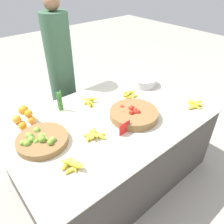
{
  "coord_description": "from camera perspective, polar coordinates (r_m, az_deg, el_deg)",
  "views": [
    {
      "loc": [
        -1.02,
        -1.21,
        1.89
      ],
      "look_at": [
        0.0,
        0.0,
        0.79
      ],
      "focal_mm": 35.0,
      "sensor_mm": 36.0,
      "label": 1
    }
  ],
  "objects": [
    {
      "name": "ground_plane",
      "position": [
        2.46,
        0.0,
        -15.28
      ],
      "size": [
        12.0,
        12.0,
        0.0
      ],
      "primitive_type": "plane",
      "color": "#ADA599"
    },
    {
      "name": "market_table",
      "position": [
        2.19,
        0.0,
        -9.04
      ],
      "size": [
        1.86,
        1.17,
        0.74
      ],
      "color": "#4C4742",
      "rests_on": "ground_plane"
    },
    {
      "name": "lime_bowl",
      "position": [
        1.75,
        -17.91,
        -6.96
      ],
      "size": [
        0.39,
        0.39,
        0.1
      ],
      "color": "olive",
      "rests_on": "market_table"
    },
    {
      "name": "tomato_basket",
      "position": [
        1.94,
        5.66,
        -0.48
      ],
      "size": [
        0.43,
        0.43,
        0.1
      ],
      "color": "olive",
      "rests_on": "market_table"
    },
    {
      "name": "orange_pile",
      "position": [
        1.99,
        -21.97,
        -1.15
      ],
      "size": [
        0.17,
        0.19,
        0.14
      ],
      "color": "orange",
      "rests_on": "market_table"
    },
    {
      "name": "metal_bowl",
      "position": [
        2.48,
        8.3,
        7.95
      ],
      "size": [
        0.28,
        0.28,
        0.09
      ],
      "color": "#B7B7BF",
      "rests_on": "market_table"
    },
    {
      "name": "price_sign",
      "position": [
        1.75,
        3.29,
        -4.17
      ],
      "size": [
        0.12,
        0.02,
        0.1
      ],
      "rotation": [
        0.0,
        0.0,
        0.08
      ],
      "color": "red",
      "rests_on": "market_table"
    },
    {
      "name": "veg_bundle",
      "position": [
        2.06,
        -13.45,
        2.78
      ],
      "size": [
        0.06,
        0.05,
        0.19
      ],
      "color": "#428438",
      "rests_on": "market_table"
    },
    {
      "name": "banana_bunch_front_right",
      "position": [
        2.23,
        20.84,
        1.9
      ],
      "size": [
        0.21,
        0.15,
        0.06
      ],
      "color": "yellow",
      "rests_on": "market_table"
    },
    {
      "name": "banana_bunch_middle_right",
      "position": [
        2.13,
        -6.06,
        2.69
      ],
      "size": [
        0.15,
        0.18,
        0.06
      ],
      "color": "yellow",
      "rests_on": "market_table"
    },
    {
      "name": "banana_bunch_middle_left",
      "position": [
        1.73,
        -4.84,
        -5.92
      ],
      "size": [
        0.19,
        0.17,
        0.06
      ],
      "color": "yellow",
      "rests_on": "market_table"
    },
    {
      "name": "banana_bunch_front_left",
      "position": [
        1.53,
        -10.48,
        -13.25
      ],
      "size": [
        0.14,
        0.19,
        0.06
      ],
      "color": "yellow",
      "rests_on": "market_table"
    },
    {
      "name": "banana_bunch_front_center",
      "position": [
        2.25,
        4.61,
        4.63
      ],
      "size": [
        0.17,
        0.14,
        0.06
      ],
      "color": "yellow",
      "rests_on": "market_table"
    },
    {
      "name": "vendor_person",
      "position": [
        2.61,
        -12.88,
        8.45
      ],
      "size": [
        0.29,
        0.29,
        1.65
      ],
      "color": "#385B42",
      "rests_on": "ground_plane"
    }
  ]
}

